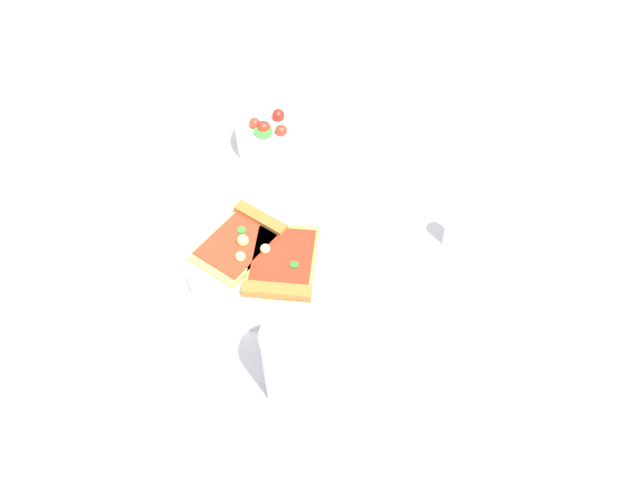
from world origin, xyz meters
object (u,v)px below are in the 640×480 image
at_px(salad_bowl, 271,135).
at_px(pizza_slice_near, 243,239).
at_px(soda_glass, 294,363).
at_px(pepper_shaker, 455,226).
at_px(pizza_slice_far, 281,265).
at_px(plate, 262,263).

bearing_deg(salad_bowl, pizza_slice_near, -13.51).
distance_m(soda_glass, pepper_shaker, 0.34).
bearing_deg(soda_glass, pizza_slice_near, -165.10).
relative_size(pizza_slice_far, pepper_shaker, 1.90).
height_order(plate, soda_glass, soda_glass).
bearing_deg(pizza_slice_far, pizza_slice_near, -134.47).
distance_m(plate, pizza_slice_near, 0.05).
distance_m(plate, pizza_slice_far, 0.04).
xyz_separation_m(plate, pepper_shaker, (-0.02, 0.29, 0.03)).
distance_m(pizza_slice_far, pepper_shaker, 0.27).
bearing_deg(plate, pizza_slice_near, -144.61).
relative_size(plate, soda_glass, 1.71).
bearing_deg(pizza_slice_far, plate, -119.79).
bearing_deg(plate, pizza_slice_far, 60.21).
distance_m(salad_bowl, soda_glass, 0.46).
xyz_separation_m(plate, pizza_slice_near, (-0.04, -0.03, 0.01)).
height_order(pizza_slice_far, pepper_shaker, pepper_shaker).
bearing_deg(pizza_slice_near, pizza_slice_far, 45.53).
bearing_deg(soda_glass, plate, -169.67).
relative_size(pizza_slice_near, soda_glass, 1.20).
bearing_deg(plate, soda_glass, 10.33).
bearing_deg(salad_bowl, pizza_slice_far, 0.58).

